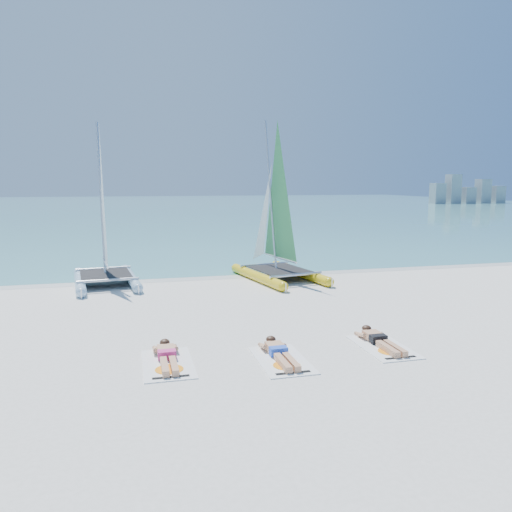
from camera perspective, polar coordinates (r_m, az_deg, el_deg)
The scene contains 12 objects.
ground at distance 14.44m, azimuth -0.40°, elevation -6.24°, with size 140.00×140.00×0.00m, color white.
sea at distance 76.72m, azimuth -11.83°, elevation 5.54°, with size 140.00×115.00×0.01m, color #6EB7B4.
wet_sand_strip at distance 19.69m, azimuth -4.25°, elevation -2.28°, with size 140.00×1.40×0.01m, color silver.
distant_skyline at distance 94.70m, azimuth 22.92°, elevation 6.74°, with size 14.00×2.00×5.00m.
catamaran_blue at distance 18.71m, azimuth -17.02°, elevation 2.39°, with size 2.59×4.64×6.06m.
catamaran_yellow at distance 19.14m, azimuth 2.02°, elevation 3.36°, with size 3.02×5.03×6.24m.
towel_a at distance 10.50m, azimuth -10.04°, elevation -12.03°, with size 1.00×1.85×0.02m, color white.
sunbather_a at distance 10.64m, azimuth -10.14°, elevation -11.12°, with size 0.37×1.73×0.26m.
towel_b at distance 10.56m, azimuth 2.95°, elevation -11.79°, with size 1.00×1.85×0.02m, color white.
sunbather_b at distance 10.70m, azimuth 2.64°, elevation -10.90°, with size 0.37×1.73×0.26m.
towel_c at distance 11.69m, azimuth 14.31°, elevation -10.02°, with size 1.00×1.85×0.02m, color white.
sunbather_c at distance 11.82m, azimuth 13.88°, elevation -9.25°, with size 0.37×1.73×0.26m.
Camera 1 is at (-3.35, -13.56, 3.66)m, focal length 35.00 mm.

